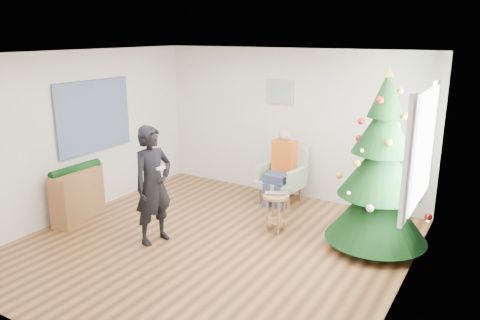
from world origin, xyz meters
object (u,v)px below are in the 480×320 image
Objects in this scene: standing_man at (153,185)px; console at (78,195)px; christmas_tree at (380,170)px; stool at (276,213)px; armchair at (282,182)px.

console is (-1.57, 0.01, -0.43)m from standing_man.
stool is (-1.41, -0.23, -0.82)m from christmas_tree.
christmas_tree is 4.56m from console.
console is (-2.42, -2.34, 0.04)m from armchair.
christmas_tree is 1.48× the size of standing_man.
standing_man is (-1.31, -1.16, 0.54)m from stool.
stool is 0.58× the size of armchair.
christmas_tree is 3.06m from standing_man.
standing_man is (-0.85, -2.35, 0.47)m from armchair.
standing_man is 1.66× the size of console.
stool is 1.28m from armchair.
armchair is 2.54m from standing_man.
stool is 3.10m from console.
stool is 1.83m from standing_man.
console is at bearing -158.20° from stool.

